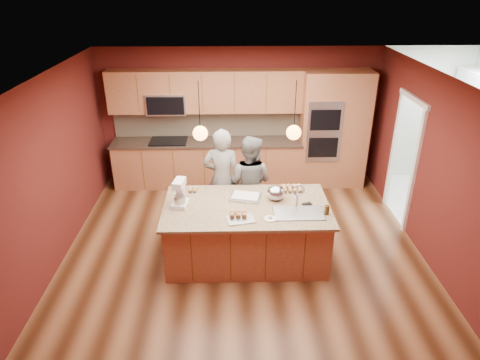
{
  "coord_description": "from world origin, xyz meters",
  "views": [
    {
      "loc": [
        -0.19,
        -5.76,
        3.92
      ],
      "look_at": [
        -0.05,
        -0.1,
        1.18
      ],
      "focal_mm": 32.0,
      "sensor_mm": 36.0,
      "label": 1
    }
  ],
  "objects_px": {
    "island": "(247,231)",
    "person_left": "(222,179)",
    "person_right": "(249,182)",
    "stand_mixer": "(180,195)",
    "mixing_bowl": "(276,193)"
  },
  "relations": [
    {
      "from": "island",
      "to": "person_left",
      "type": "height_order",
      "value": "person_left"
    },
    {
      "from": "person_right",
      "to": "stand_mixer",
      "type": "height_order",
      "value": "person_right"
    },
    {
      "from": "person_right",
      "to": "mixing_bowl",
      "type": "distance_m",
      "value": 0.84
    },
    {
      "from": "island",
      "to": "stand_mixer",
      "type": "distance_m",
      "value": 1.15
    },
    {
      "from": "person_left",
      "to": "stand_mixer",
      "type": "bearing_deg",
      "value": 63.17
    },
    {
      "from": "person_left",
      "to": "island",
      "type": "bearing_deg",
      "value": 119.22
    },
    {
      "from": "mixing_bowl",
      "to": "person_left",
      "type": "bearing_deg",
      "value": 137.31
    },
    {
      "from": "mixing_bowl",
      "to": "person_right",
      "type": "bearing_deg",
      "value": 115.58
    },
    {
      "from": "island",
      "to": "person_right",
      "type": "height_order",
      "value": "person_right"
    },
    {
      "from": "island",
      "to": "stand_mixer",
      "type": "height_order",
      "value": "stand_mixer"
    },
    {
      "from": "person_left",
      "to": "mixing_bowl",
      "type": "bearing_deg",
      "value": 144.25
    },
    {
      "from": "island",
      "to": "mixing_bowl",
      "type": "relative_size",
      "value": 8.92
    },
    {
      "from": "person_right",
      "to": "stand_mixer",
      "type": "bearing_deg",
      "value": 63.59
    },
    {
      "from": "person_right",
      "to": "island",
      "type": "bearing_deg",
      "value": 109.0
    },
    {
      "from": "person_left",
      "to": "person_right",
      "type": "distance_m",
      "value": 0.45
    }
  ]
}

